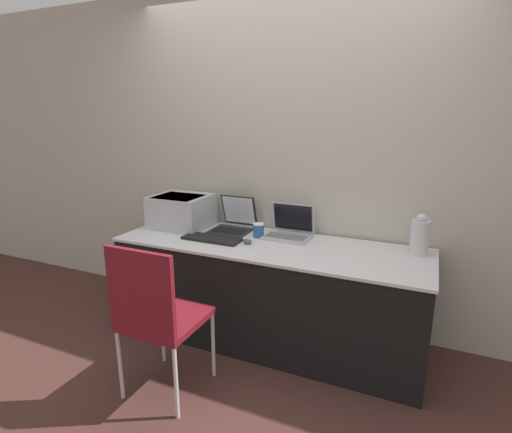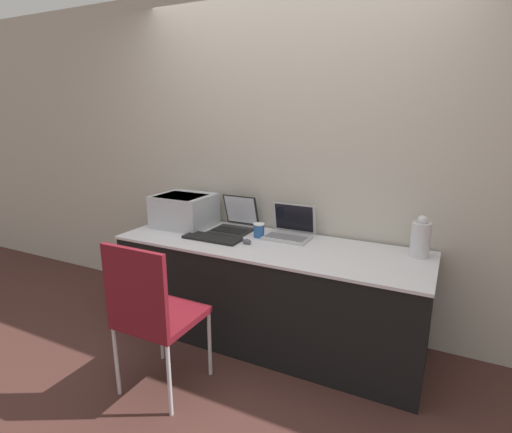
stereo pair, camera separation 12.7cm
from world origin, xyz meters
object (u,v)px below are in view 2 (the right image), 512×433
(laptop_right, at_px, (290,230))
(metal_pitcher, at_px, (420,238))
(external_keyboard, at_px, (212,238))
(mouse, at_px, (247,241))
(laptop_left, at_px, (235,223))
(coffee_cup, at_px, (259,230))
(chair, at_px, (152,309))
(printer, at_px, (184,209))

(laptop_right, bearing_deg, metal_pitcher, -0.50)
(laptop_right, bearing_deg, external_keyboard, -148.08)
(external_keyboard, bearing_deg, mouse, 4.26)
(laptop_left, relative_size, laptop_right, 1.02)
(laptop_right, bearing_deg, coffee_cup, -154.51)
(external_keyboard, bearing_deg, metal_pitcher, 12.02)
(metal_pitcher, bearing_deg, chair, -141.31)
(external_keyboard, relative_size, chair, 0.46)
(laptop_right, height_order, coffee_cup, laptop_right)
(coffee_cup, bearing_deg, external_keyboard, -143.87)
(laptop_right, xyz_separation_m, coffee_cup, (-0.21, -0.10, -0.00))
(coffee_cup, xyz_separation_m, mouse, (-0.00, -0.19, -0.03))
(laptop_right, relative_size, external_keyboard, 0.76)
(coffee_cup, distance_m, chair, 1.03)
(printer, distance_m, external_keyboard, 0.47)
(metal_pitcher, bearing_deg, laptop_left, -179.43)
(chair, bearing_deg, coffee_cup, 77.74)
(printer, bearing_deg, chair, -64.04)
(laptop_left, xyz_separation_m, coffee_cup, (0.25, -0.08, -0.01))
(laptop_right, distance_m, mouse, 0.36)
(mouse, bearing_deg, laptop_left, 133.47)
(laptop_left, xyz_separation_m, external_keyboard, (-0.03, -0.29, -0.05))
(external_keyboard, height_order, metal_pitcher, metal_pitcher)
(coffee_cup, bearing_deg, printer, 179.84)
(laptop_left, height_order, coffee_cup, laptop_left)
(mouse, distance_m, chair, 0.84)
(coffee_cup, bearing_deg, laptop_right, 25.49)
(laptop_right, height_order, metal_pitcher, metal_pitcher)
(coffee_cup, bearing_deg, laptop_left, 163.08)
(metal_pitcher, height_order, chair, metal_pitcher)
(external_keyboard, bearing_deg, chair, -84.60)
(laptop_left, xyz_separation_m, chair, (0.04, -1.05, -0.25))
(laptop_left, relative_size, metal_pitcher, 1.23)
(laptop_left, relative_size, chair, 0.35)
(external_keyboard, relative_size, metal_pitcher, 1.59)
(external_keyboard, xyz_separation_m, metal_pitcher, (1.40, 0.30, 0.12))
(laptop_left, height_order, laptop_right, laptop_left)
(mouse, relative_size, metal_pitcher, 0.25)
(coffee_cup, relative_size, chair, 0.11)
(laptop_right, bearing_deg, chair, -111.36)
(external_keyboard, distance_m, mouse, 0.28)
(chair, bearing_deg, laptop_right, 68.64)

